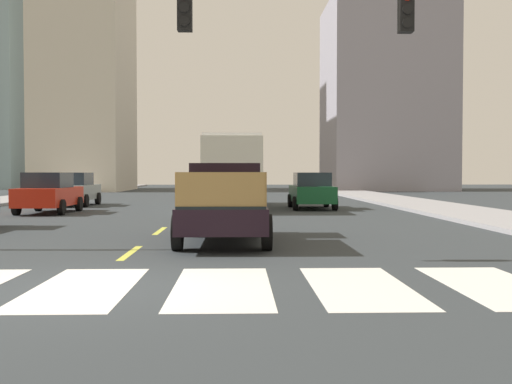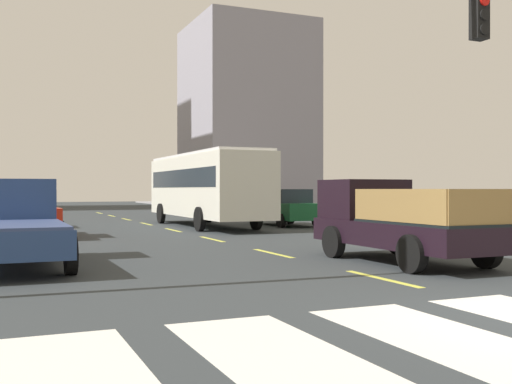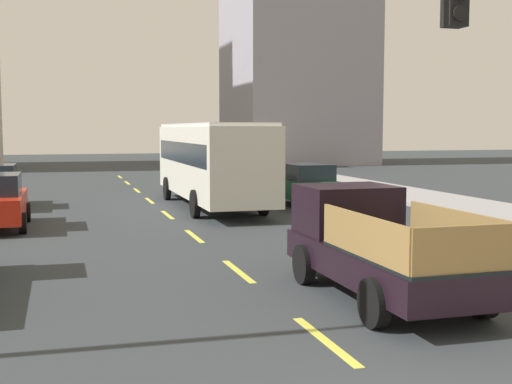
% 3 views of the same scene
% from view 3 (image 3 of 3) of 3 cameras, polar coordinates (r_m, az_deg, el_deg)
% --- Properties ---
extents(sidewalk_right, '(3.79, 110.00, 0.15)m').
position_cam_3_polar(sidewalk_right, '(27.74, 17.31, -1.11)').
color(sidewalk_right, '#969598').
rests_on(sidewalk_right, ground).
extents(lane_dash_0, '(0.16, 2.40, 0.01)m').
position_cam_3_polar(lane_dash_0, '(10.13, 5.92, -12.49)').
color(lane_dash_0, '#D1D249').
rests_on(lane_dash_0, ground).
extents(lane_dash_1, '(0.16, 2.40, 0.01)m').
position_cam_3_polar(lane_dash_1, '(14.72, -1.53, -6.78)').
color(lane_dash_1, '#D1D249').
rests_on(lane_dash_1, ground).
extents(lane_dash_2, '(0.16, 2.40, 0.01)m').
position_cam_3_polar(lane_dash_2, '(19.52, -5.31, -3.77)').
color(lane_dash_2, '#D1D249').
rests_on(lane_dash_2, ground).
extents(lane_dash_3, '(0.16, 2.40, 0.01)m').
position_cam_3_polar(lane_dash_3, '(24.39, -7.58, -1.95)').
color(lane_dash_3, '#D1D249').
rests_on(lane_dash_3, ground).
extents(lane_dash_4, '(0.16, 2.40, 0.01)m').
position_cam_3_polar(lane_dash_4, '(29.31, -9.08, -0.73)').
color(lane_dash_4, '#D1D249').
rests_on(lane_dash_4, ground).
extents(lane_dash_5, '(0.16, 2.40, 0.01)m').
position_cam_3_polar(lane_dash_5, '(34.25, -10.15, 0.13)').
color(lane_dash_5, '#D1D249').
rests_on(lane_dash_5, ground).
extents(lane_dash_6, '(0.16, 2.40, 0.01)m').
position_cam_3_polar(lane_dash_6, '(39.21, -10.95, 0.78)').
color(lane_dash_6, '#D1D249').
rests_on(lane_dash_6, ground).
extents(lane_dash_7, '(0.16, 2.40, 0.01)m').
position_cam_3_polar(lane_dash_7, '(44.17, -11.57, 1.28)').
color(lane_dash_7, '#D1D249').
rests_on(lane_dash_7, ground).
extents(pickup_stakebed, '(2.18, 5.20, 1.96)m').
position_cam_3_polar(pickup_stakebed, '(12.79, 10.05, -4.47)').
color(pickup_stakebed, black).
rests_on(pickup_stakebed, ground).
extents(city_bus, '(2.72, 10.80, 3.32)m').
position_cam_3_polar(city_bus, '(26.42, -3.86, 2.90)').
color(city_bus, silver).
rests_on(city_bus, ground).
extents(sedan_mid, '(2.02, 4.40, 1.72)m').
position_cam_3_polar(sedan_mid, '(26.80, 4.36, 0.59)').
color(sedan_mid, '#134F29').
rests_on(sedan_mid, ground).
extents(block_mid_left, '(11.45, 11.69, 18.52)m').
position_cam_3_polar(block_mid_left, '(61.01, 3.45, 11.20)').
color(block_mid_left, gray).
rests_on(block_mid_left, ground).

